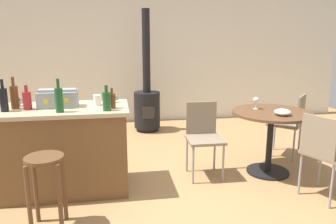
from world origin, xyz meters
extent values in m
plane|color=#A37A4C|center=(0.00, 0.00, 0.00)|extent=(8.80, 8.80, 0.00)
cube|color=silver|center=(0.00, 3.04, 1.35)|extent=(8.00, 0.10, 2.70)
cube|color=brown|center=(-1.00, 0.23, 0.43)|extent=(1.35, 0.64, 0.85)
cube|color=tan|center=(-1.00, 0.23, 0.87)|extent=(1.41, 0.70, 0.04)
cylinder|color=brown|center=(-0.89, -0.38, 0.31)|extent=(0.04, 0.04, 0.62)
cylinder|color=brown|center=(-1.13, -0.38, 0.31)|extent=(0.04, 0.04, 0.62)
cylinder|color=brown|center=(-1.13, -0.61, 0.31)|extent=(0.04, 0.04, 0.62)
cylinder|color=brown|center=(-0.89, -0.61, 0.31)|extent=(0.04, 0.04, 0.62)
cylinder|color=brown|center=(-1.01, -0.49, 0.63)|extent=(0.32, 0.32, 0.03)
cylinder|color=black|center=(1.35, 0.30, 0.01)|extent=(0.50, 0.50, 0.02)
cylinder|color=black|center=(1.35, 0.30, 0.36)|extent=(0.07, 0.07, 0.72)
cylinder|color=brown|center=(1.35, 0.30, 0.73)|extent=(0.90, 0.90, 0.03)
cube|color=#7F705B|center=(1.63, -0.36, 0.46)|extent=(0.53, 0.53, 0.03)
cube|color=#7F705B|center=(1.46, -0.43, 0.66)|extent=(0.17, 0.34, 0.40)
cylinder|color=gray|center=(1.41, -0.27, 0.22)|extent=(0.02, 0.02, 0.45)
cylinder|color=gray|center=(1.55, -0.58, 0.22)|extent=(0.02, 0.02, 0.45)
cylinder|color=gray|center=(1.72, -0.13, 0.22)|extent=(0.02, 0.02, 0.45)
cube|color=#7F705B|center=(1.81, 0.81, 0.45)|extent=(0.57, 0.57, 0.03)
cube|color=#7F705B|center=(1.95, 0.68, 0.65)|extent=(0.26, 0.28, 0.40)
cylinder|color=gray|center=(1.82, 0.57, 0.22)|extent=(0.02, 0.02, 0.43)
cylinder|color=gray|center=(2.05, 0.82, 0.22)|extent=(0.02, 0.02, 0.43)
cylinder|color=gray|center=(1.80, 1.05, 0.22)|extent=(0.02, 0.02, 0.43)
cylinder|color=gray|center=(1.57, 0.80, 0.22)|extent=(0.02, 0.02, 0.43)
cube|color=#7F705B|center=(0.56, 0.31, 0.45)|extent=(0.41, 0.41, 0.03)
cube|color=#7F705B|center=(0.57, 0.50, 0.65)|extent=(0.36, 0.03, 0.40)
cylinder|color=gray|center=(0.74, 0.48, 0.22)|extent=(0.02, 0.02, 0.43)
cylinder|color=gray|center=(0.40, 0.48, 0.22)|extent=(0.02, 0.02, 0.43)
cylinder|color=gray|center=(0.39, 0.14, 0.22)|extent=(0.02, 0.02, 0.43)
cylinder|color=gray|center=(0.73, 0.14, 0.22)|extent=(0.02, 0.02, 0.43)
cylinder|color=black|center=(0.10, 2.32, 0.03)|extent=(0.37, 0.37, 0.06)
cylinder|color=black|center=(0.10, 2.32, 0.36)|extent=(0.44, 0.44, 0.61)
cube|color=#2D2826|center=(0.10, 2.10, 0.36)|extent=(0.20, 0.02, 0.20)
cylinder|color=black|center=(0.10, 2.32, 1.34)|extent=(0.13, 0.13, 1.35)
cube|color=gray|center=(-0.99, 0.26, 0.97)|extent=(0.39, 0.20, 0.16)
cube|color=gray|center=(-0.99, 0.26, 1.06)|extent=(0.37, 0.12, 0.02)
cube|color=yellow|center=(-1.09, 0.16, 0.97)|extent=(0.04, 0.01, 0.04)
cube|color=yellow|center=(-0.90, 0.16, 0.97)|extent=(0.04, 0.01, 0.04)
cylinder|color=#603314|center=(-0.45, 0.11, 0.97)|extent=(0.07, 0.07, 0.15)
cylinder|color=#603314|center=(-0.45, 0.11, 1.07)|extent=(0.03, 0.03, 0.06)
cylinder|color=maroon|center=(-1.27, 0.18, 0.98)|extent=(0.08, 0.08, 0.17)
cylinder|color=maroon|center=(-1.27, 0.18, 1.10)|extent=(0.03, 0.03, 0.07)
cylinder|color=#194C23|center=(-0.50, 0.01, 0.98)|extent=(0.08, 0.08, 0.18)
cylinder|color=#194C23|center=(-0.50, 0.01, 1.10)|extent=(0.03, 0.03, 0.07)
cylinder|color=#603314|center=(-1.40, 0.24, 1.01)|extent=(0.08, 0.08, 0.23)
cylinder|color=#603314|center=(-1.40, 0.24, 1.17)|extent=(0.03, 0.03, 0.09)
cylinder|color=#194C23|center=(-0.94, 0.02, 1.01)|extent=(0.07, 0.07, 0.23)
cylinder|color=#194C23|center=(-0.94, 0.02, 1.17)|extent=(0.03, 0.03, 0.09)
cylinder|color=black|center=(-1.47, 0.14, 1.00)|extent=(0.07, 0.07, 0.22)
cylinder|color=black|center=(-1.47, 0.14, 1.16)|extent=(0.03, 0.03, 0.09)
cylinder|color=#4C7099|center=(-1.42, 0.37, 0.94)|extent=(0.08, 0.08, 0.09)
torus|color=#4C7099|center=(-1.37, 0.37, 0.94)|extent=(0.05, 0.01, 0.05)
cylinder|color=white|center=(-0.61, 0.29, 0.95)|extent=(0.08, 0.08, 0.11)
torus|color=white|center=(-0.56, 0.29, 0.95)|extent=(0.05, 0.01, 0.05)
cylinder|color=#4C7099|center=(-0.46, 0.39, 0.93)|extent=(0.07, 0.07, 0.09)
torus|color=#4C7099|center=(-0.41, 0.39, 0.94)|extent=(0.05, 0.01, 0.05)
cylinder|color=silver|center=(1.22, 0.46, 0.75)|extent=(0.06, 0.06, 0.00)
cylinder|color=silver|center=(1.22, 0.46, 0.79)|extent=(0.01, 0.01, 0.08)
ellipsoid|color=silver|center=(1.22, 0.46, 0.86)|extent=(0.07, 0.07, 0.06)
ellipsoid|color=white|center=(1.38, 0.12, 0.78)|extent=(0.18, 0.18, 0.07)
camera|label=1|loc=(-0.42, -3.13, 1.60)|focal=35.15mm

